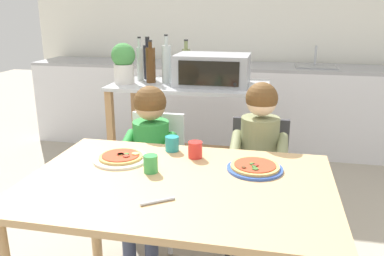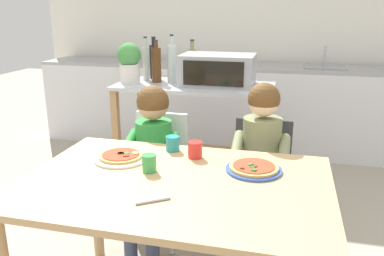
# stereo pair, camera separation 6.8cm
# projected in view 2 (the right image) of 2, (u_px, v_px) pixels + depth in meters

# --- Properties ---
(ground_plane) EXTENTS (11.93, 11.93, 0.00)m
(ground_plane) POSITION_uv_depth(u_px,v_px,m) (220.00, 206.00, 3.05)
(ground_plane) COLOR #A89E8C
(back_wall_tiled) EXTENTS (4.95, 0.12, 2.70)m
(back_wall_tiled) POSITION_uv_depth(u_px,v_px,m) (252.00, 19.00, 4.38)
(back_wall_tiled) COLOR white
(back_wall_tiled) RESTS_ON ground
(kitchen_counter) EXTENTS (4.45, 0.60, 1.09)m
(kitchen_counter) POSITION_uv_depth(u_px,v_px,m) (245.00, 107.00, 4.26)
(kitchen_counter) COLOR silver
(kitchen_counter) RESTS_ON ground
(kitchen_island_cart) EXTENTS (1.18, 0.61, 0.91)m
(kitchen_island_cart) POSITION_uv_depth(u_px,v_px,m) (195.00, 121.00, 3.11)
(kitchen_island_cart) COLOR #B7BABF
(kitchen_island_cart) RESTS_ON ground
(toaster_oven) EXTENTS (0.54, 0.38, 0.23)m
(toaster_oven) POSITION_uv_depth(u_px,v_px,m) (218.00, 70.00, 2.94)
(toaster_oven) COLOR #999BA0
(toaster_oven) RESTS_ON kitchen_island_cart
(bottle_brown_beer) EXTENTS (0.07, 0.07, 0.31)m
(bottle_brown_beer) POSITION_uv_depth(u_px,v_px,m) (192.00, 62.00, 3.24)
(bottle_brown_beer) COLOR olive
(bottle_brown_beer) RESTS_ON kitchen_island_cart
(bottle_dark_olive_oil) EXTENTS (0.05, 0.05, 0.34)m
(bottle_dark_olive_oil) POSITION_uv_depth(u_px,v_px,m) (146.00, 62.00, 3.13)
(bottle_dark_olive_oil) COLOR #ADB7B2
(bottle_dark_olive_oil) RESTS_ON kitchen_island_cart
(bottle_tall_green_wine) EXTENTS (0.07, 0.07, 0.34)m
(bottle_tall_green_wine) POSITION_uv_depth(u_px,v_px,m) (154.00, 61.00, 3.20)
(bottle_tall_green_wine) COLOR black
(bottle_tall_green_wine) RESTS_ON kitchen_island_cart
(bottle_squat_spirits) EXTENTS (0.07, 0.07, 0.36)m
(bottle_squat_spirits) POSITION_uv_depth(u_px,v_px,m) (172.00, 63.00, 3.01)
(bottle_squat_spirits) COLOR #ADB7B2
(bottle_squat_spirits) RESTS_ON kitchen_island_cart
(bottle_slim_sauce) EXTENTS (0.07, 0.07, 0.32)m
(bottle_slim_sauce) POSITION_uv_depth(u_px,v_px,m) (156.00, 64.00, 3.04)
(bottle_slim_sauce) COLOR #4C2D14
(bottle_slim_sauce) RESTS_ON kitchen_island_cart
(potted_herb_plant) EXTENTS (0.18, 0.18, 0.30)m
(potted_herb_plant) POSITION_uv_depth(u_px,v_px,m) (129.00, 62.00, 3.00)
(potted_herb_plant) COLOR beige
(potted_herb_plant) RESTS_ON kitchen_island_cart
(dining_table) EXTENTS (1.34, 0.90, 0.75)m
(dining_table) POSITION_uv_depth(u_px,v_px,m) (176.00, 200.00, 1.76)
(dining_table) COLOR tan
(dining_table) RESTS_ON ground
(dining_chair_left) EXTENTS (0.36, 0.36, 0.81)m
(dining_chair_left) POSITION_uv_depth(u_px,v_px,m) (158.00, 167.00, 2.56)
(dining_chair_left) COLOR silver
(dining_chair_left) RESTS_ON ground
(dining_chair_right) EXTENTS (0.36, 0.36, 0.81)m
(dining_chair_right) POSITION_uv_depth(u_px,v_px,m) (260.00, 177.00, 2.40)
(dining_chair_right) COLOR #333338
(dining_chair_right) RESTS_ON ground
(child_in_green_shirt) EXTENTS (0.32, 0.42, 1.01)m
(child_in_green_shirt) POSITION_uv_depth(u_px,v_px,m) (151.00, 147.00, 2.39)
(child_in_green_shirt) COLOR #424C6B
(child_in_green_shirt) RESTS_ON ground
(child_in_olive_shirt) EXTENTS (0.32, 0.42, 1.05)m
(child_in_olive_shirt) POSITION_uv_depth(u_px,v_px,m) (260.00, 155.00, 2.24)
(child_in_olive_shirt) COLOR #424C6B
(child_in_olive_shirt) RESTS_ON ground
(pizza_plate_white) EXTENTS (0.27, 0.27, 0.03)m
(pizza_plate_white) POSITION_uv_depth(u_px,v_px,m) (121.00, 157.00, 1.97)
(pizza_plate_white) COLOR white
(pizza_plate_white) RESTS_ON dining_table
(pizza_plate_blue_rimmed) EXTENTS (0.26, 0.26, 0.03)m
(pizza_plate_blue_rimmed) POSITION_uv_depth(u_px,v_px,m) (254.00, 168.00, 1.82)
(pizza_plate_blue_rimmed) COLOR #3356B7
(pizza_plate_blue_rimmed) RESTS_ON dining_table
(drinking_cup_teal) EXTENTS (0.07, 0.07, 0.08)m
(drinking_cup_teal) POSITION_uv_depth(u_px,v_px,m) (173.00, 143.00, 2.08)
(drinking_cup_teal) COLOR teal
(drinking_cup_teal) RESTS_ON dining_table
(drinking_cup_red) EXTENTS (0.07, 0.07, 0.08)m
(drinking_cup_red) POSITION_uv_depth(u_px,v_px,m) (195.00, 150.00, 1.98)
(drinking_cup_red) COLOR red
(drinking_cup_red) RESTS_ON dining_table
(drinking_cup_green) EXTENTS (0.07, 0.07, 0.08)m
(drinking_cup_green) POSITION_uv_depth(u_px,v_px,m) (149.00, 163.00, 1.81)
(drinking_cup_green) COLOR green
(drinking_cup_green) RESTS_ON dining_table
(serving_spoon) EXTENTS (0.12, 0.09, 0.01)m
(serving_spoon) POSITION_uv_depth(u_px,v_px,m) (153.00, 201.00, 1.53)
(serving_spoon) COLOR #B7BABF
(serving_spoon) RESTS_ON dining_table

